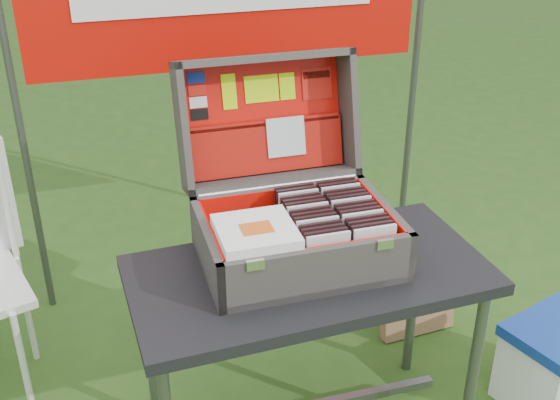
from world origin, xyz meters
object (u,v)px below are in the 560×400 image
object	(u,v)px
suitcase	(293,173)
cardboard_box	(417,295)
table	(307,357)
cooler	(555,362)

from	to	relation	value
suitcase	cardboard_box	distance (m)	1.07
table	suitcase	size ratio (longest dim) A/B	1.85
cardboard_box	table	bearing A→B (deg)	-150.25
cardboard_box	cooler	bearing A→B (deg)	-64.26
cooler	cardboard_box	xyz separation A→B (m)	(-0.30, 0.51, 0.01)
suitcase	cooler	size ratio (longest dim) A/B	1.61
cooler	cardboard_box	bearing A→B (deg)	102.81
table	cooler	world-z (taller)	table
cardboard_box	suitcase	bearing A→B (deg)	-159.03
table	cooler	size ratio (longest dim) A/B	2.98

